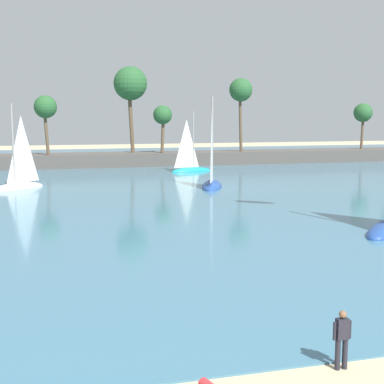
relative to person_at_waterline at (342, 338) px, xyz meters
The scene contains 6 objects.
sea 51.72m from the person_at_waterline, 92.39° to the left, with size 220.00×102.63×0.06m, color teal.
palm_headland 63.05m from the person_at_waterline, 90.28° to the left, with size 112.18×6.17×13.46m.
person_at_waterline is the anchor object (origin of this frame).
sailboat_mid_bay 53.68m from the person_at_waterline, 79.53° to the left, with size 5.66×2.96×7.87m.
sailboat_toward_headland 42.58m from the person_at_waterline, 103.49° to the left, with size 5.62×5.08×8.48m.
sailboat_far_left 38.56m from the person_at_waterline, 78.24° to the left, with size 3.96×6.60×9.18m.
Camera 1 is at (-5.54, -3.45, 6.90)m, focal length 52.41 mm.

